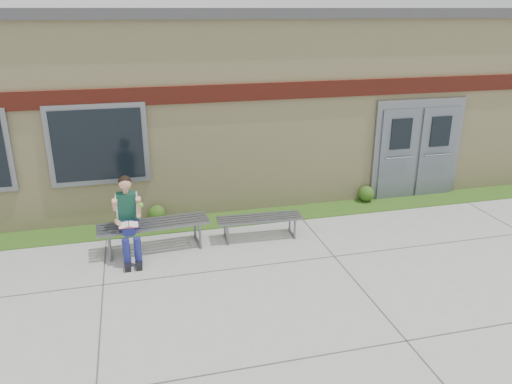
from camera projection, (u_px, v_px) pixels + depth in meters
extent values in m
plane|color=#9E9E99|center=(290.00, 277.00, 8.28)|extent=(80.00, 80.00, 0.00)
cube|color=#294D14|center=(253.00, 217.00, 10.64)|extent=(16.00, 0.80, 0.02)
cube|color=beige|center=(221.00, 97.00, 13.04)|extent=(16.00, 6.00, 4.00)
cube|color=#3F3F42|center=(219.00, 12.00, 12.31)|extent=(16.20, 6.20, 0.20)
cube|color=maroon|center=(248.00, 92.00, 10.08)|extent=(16.00, 0.06, 0.35)
cube|color=slate|center=(98.00, 145.00, 9.69)|extent=(1.90, 0.08, 1.60)
cube|color=black|center=(98.00, 145.00, 9.65)|extent=(1.70, 0.04, 1.40)
cube|color=slate|center=(417.00, 149.00, 11.49)|extent=(2.20, 0.08, 2.30)
cube|color=#565E68|center=(398.00, 155.00, 11.36)|extent=(0.92, 0.06, 2.10)
cube|color=#565E68|center=(437.00, 152.00, 11.59)|extent=(0.92, 0.06, 2.10)
cube|color=slate|center=(153.00, 224.00, 9.08)|extent=(2.04, 0.70, 0.04)
cube|color=slate|center=(109.00, 242.00, 8.99)|extent=(0.09, 0.56, 0.46)
cube|color=slate|center=(198.00, 233.00, 9.36)|extent=(0.09, 0.56, 0.46)
cube|color=slate|center=(260.00, 218.00, 9.57)|extent=(1.65, 0.53, 0.03)
cube|color=slate|center=(226.00, 232.00, 9.50)|extent=(0.06, 0.46, 0.37)
cube|color=slate|center=(292.00, 225.00, 9.80)|extent=(0.06, 0.46, 0.37)
cube|color=navy|center=(129.00, 222.00, 8.89)|extent=(0.36, 0.25, 0.17)
cube|color=#0F3925|center=(127.00, 206.00, 8.76)|extent=(0.34, 0.21, 0.48)
sphere|color=tan|center=(125.00, 184.00, 8.61)|extent=(0.22, 0.22, 0.22)
sphere|color=black|center=(125.00, 182.00, 8.62)|extent=(0.23, 0.23, 0.23)
cylinder|color=navy|center=(123.00, 228.00, 8.62)|extent=(0.16, 0.44, 0.16)
cylinder|color=navy|center=(134.00, 227.00, 8.66)|extent=(0.16, 0.44, 0.16)
cylinder|color=navy|center=(127.00, 253.00, 8.52)|extent=(0.13, 0.13, 0.52)
cylinder|color=navy|center=(138.00, 252.00, 8.56)|extent=(0.13, 0.13, 0.52)
cube|color=black|center=(128.00, 266.00, 8.53)|extent=(0.11, 0.27, 0.10)
cube|color=black|center=(139.00, 265.00, 8.57)|extent=(0.11, 0.27, 0.10)
cylinder|color=tan|center=(115.00, 205.00, 8.64)|extent=(0.10, 0.23, 0.28)
cylinder|color=tan|center=(139.00, 203.00, 8.73)|extent=(0.10, 0.23, 0.28)
cube|color=white|center=(129.00, 225.00, 8.49)|extent=(0.33, 0.23, 0.02)
cube|color=#D8515B|center=(129.00, 225.00, 8.49)|extent=(0.33, 0.24, 0.01)
sphere|color=#6CB530|center=(141.00, 205.00, 8.60)|extent=(0.09, 0.09, 0.09)
sphere|color=#294D14|center=(157.00, 213.00, 10.34)|extent=(0.35, 0.35, 0.35)
sphere|color=#294D14|center=(366.00, 194.00, 11.43)|extent=(0.36, 0.36, 0.36)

